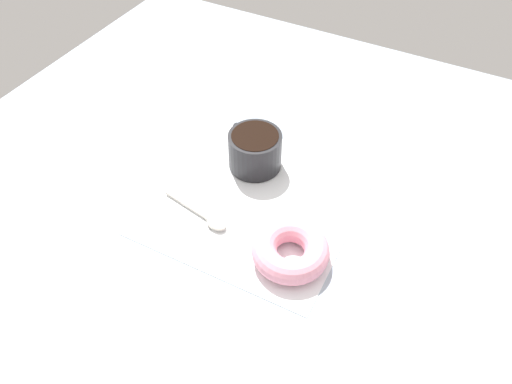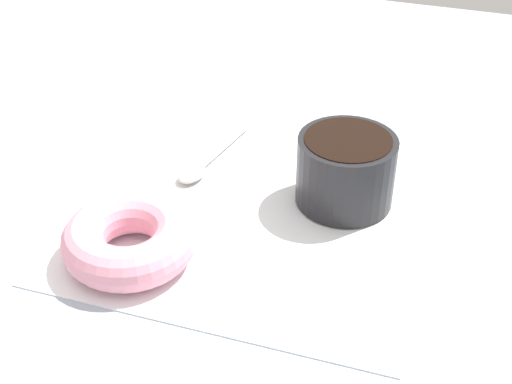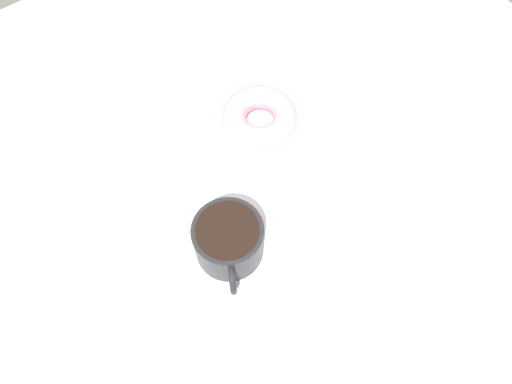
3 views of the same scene
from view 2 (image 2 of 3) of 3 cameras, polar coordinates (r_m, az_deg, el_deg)
The scene contains 5 objects.
ground_plane at distance 70.91cm, azimuth -1.18°, elevation -1.41°, with size 120.00×120.00×2.00cm, color #99A8B7.
napkin at distance 68.88cm, azimuth -0.00°, elevation -1.46°, with size 32.82×32.82×0.30cm, color white.
coffee_cup at distance 68.67cm, azimuth 7.28°, elevation 1.91°, with size 11.46×9.47×6.91cm.
donut at distance 62.97cm, azimuth -10.09°, elevation -3.77°, with size 11.84×11.84×3.87cm, color pink.
spoon at distance 74.53cm, azimuth -4.40°, elevation 2.10°, with size 13.21×3.86×0.90cm.
Camera 2 is at (53.50, 19.48, 41.27)cm, focal length 50.00 mm.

